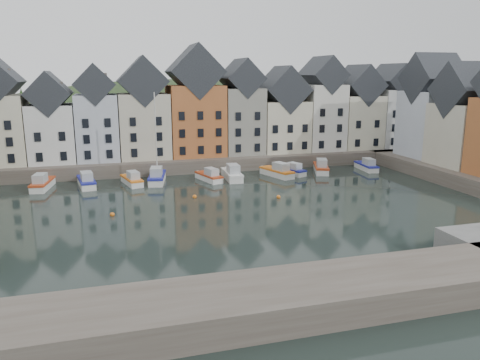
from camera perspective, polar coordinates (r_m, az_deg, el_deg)
name	(u,v)px	position (r m, az deg, el deg)	size (l,w,h in m)	color
ground	(244,213)	(51.86, 0.43, -4.08)	(260.00, 260.00, 0.00)	black
far_quay	(194,158)	(80.10, -5.64, 2.63)	(90.00, 16.00, 2.00)	#4B423A
near_wall	(188,312)	(29.48, -6.40, -15.75)	(50.00, 6.00, 2.00)	#4B423A
hillside	(175,220)	(109.64, -7.90, -4.86)	(153.60, 70.40, 64.00)	#1E3118
far_terrace	(214,112)	(77.79, -3.15, 8.22)	(72.37, 8.16, 17.78)	beige
right_terrace	(468,118)	(75.11, 26.07, 6.82)	(8.30, 24.25, 16.36)	silver
mooring_buoys	(199,202)	(55.90, -5.06, -2.72)	(20.50, 5.50, 0.50)	orange
boat_a	(42,184)	(67.93, -22.97, -0.42)	(2.82, 6.47, 2.40)	silver
boat_b	(86,182)	(67.16, -18.21, -0.19)	(2.82, 6.45, 2.39)	silver
boat_c	(132,180)	(66.76, -13.02, 0.00)	(2.99, 5.94, 2.18)	silver
boat_d	(157,177)	(67.26, -10.09, 0.39)	(3.30, 6.98, 12.83)	silver
boat_e	(209,177)	(67.44, -3.76, 0.43)	(3.26, 5.88, 2.16)	silver
boat_f	(232,174)	(68.30, -0.97, 0.72)	(2.39, 6.77, 2.56)	silver
boat_g	(278,172)	(70.40, 4.60, 1.01)	(3.78, 6.62, 2.43)	silver
boat_h	(291,170)	(72.07, 6.29, 1.17)	(3.49, 5.70, 2.09)	silver
boat_i	(321,168)	(74.24, 9.86, 1.48)	(4.12, 6.68, 2.45)	silver
boat_j	(367,166)	(77.61, 15.19, 1.65)	(2.33, 5.87, 2.20)	silver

